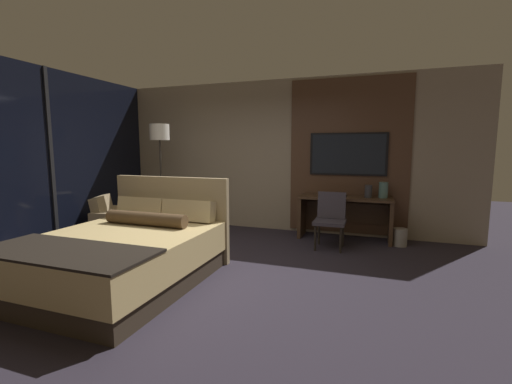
{
  "coord_description": "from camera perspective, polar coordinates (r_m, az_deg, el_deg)",
  "views": [
    {
      "loc": [
        1.89,
        -3.64,
        1.56
      ],
      "look_at": [
        0.29,
        0.88,
        0.94
      ],
      "focal_mm": 24.0,
      "sensor_mm": 36.0,
      "label": 1
    }
  ],
  "objects": [
    {
      "name": "vase_short",
      "position": [
        5.99,
        18.22,
        0.11
      ],
      "size": [
        0.12,
        0.12,
        0.21
      ],
      "color": "#333338",
      "rests_on": "desk"
    },
    {
      "name": "floor_lamp",
      "position": [
        6.34,
        -15.74,
        8.1
      ],
      "size": [
        0.34,
        0.34,
        1.97
      ],
      "color": "#282623",
      "rests_on": "ground_plane"
    },
    {
      "name": "vase_tall",
      "position": [
        6.04,
        20.46,
        0.31
      ],
      "size": [
        0.15,
        0.15,
        0.26
      ],
      "color": "#4C706B",
      "rests_on": "desk"
    },
    {
      "name": "wall_left_window",
      "position": [
        6.35,
        -31.03,
        4.24
      ],
      "size": [
        0.06,
        6.0,
        2.8
      ],
      "color": "black",
      "rests_on": "ground_plane"
    },
    {
      "name": "waste_bin",
      "position": [
        5.96,
        22.87,
        -6.95
      ],
      "size": [
        0.22,
        0.22,
        0.28
      ],
      "color": "gray",
      "rests_on": "ground_plane"
    },
    {
      "name": "ground_plane",
      "position": [
        4.39,
        -7.68,
        -13.48
      ],
      "size": [
        16.0,
        16.0,
        0.0
      ],
      "primitive_type": "plane",
      "color": "#28232D"
    },
    {
      "name": "desk_chair",
      "position": [
        5.48,
        12.33,
        -3.82
      ],
      "size": [
        0.47,
        0.47,
        0.87
      ],
      "rotation": [
        0.0,
        0.0,
        0.01
      ],
      "color": "#38333D",
      "rests_on": "ground_plane"
    },
    {
      "name": "book",
      "position": [
        6.02,
        13.73,
        -0.55
      ],
      "size": [
        0.25,
        0.2,
        0.03
      ],
      "color": "#332D28",
      "rests_on": "desk"
    },
    {
      "name": "desk",
      "position": [
        6.05,
        14.6,
        -3.03
      ],
      "size": [
        1.53,
        0.54,
        0.73
      ],
      "color": "#422D1E",
      "rests_on": "ground_plane"
    },
    {
      "name": "bed",
      "position": [
        4.29,
        -21.14,
        -9.63
      ],
      "size": [
        1.75,
        2.16,
        1.16
      ],
      "color": "#33281E",
      "rests_on": "ground_plane"
    },
    {
      "name": "armchair_by_window",
      "position": [
        6.27,
        -21.73,
        -5.14
      ],
      "size": [
        1.02,
        1.05,
        0.76
      ],
      "rotation": [
        0.0,
        0.0,
        1.98
      ],
      "color": "#998460",
      "rests_on": "ground_plane"
    },
    {
      "name": "tv",
      "position": [
        6.18,
        15.08,
        6.12
      ],
      "size": [
        1.31,
        0.04,
        0.74
      ],
      "color": "black"
    },
    {
      "name": "wall_back_tv_panel",
      "position": [
        6.47,
        4.06,
        5.98
      ],
      "size": [
        7.2,
        0.09,
        2.8
      ],
      "color": "gray",
      "rests_on": "ground_plane"
    }
  ]
}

